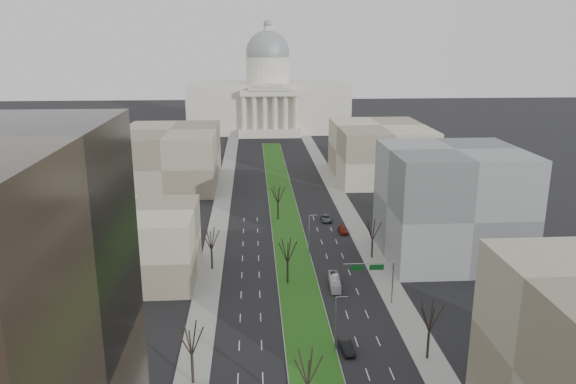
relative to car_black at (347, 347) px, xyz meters
name	(u,v)px	position (x,y,z in m)	size (l,w,h in m)	color
ground	(286,219)	(-5.47, 65.20, -0.80)	(600.00, 600.00, 0.00)	black
median	(286,220)	(-5.47, 64.19, -0.70)	(8.00, 222.03, 0.20)	#999993
sidewalk_left	(213,256)	(-22.97, 40.20, -0.72)	(5.00, 330.00, 0.15)	gray
sidewalk_right	(370,252)	(12.03, 40.20, -0.72)	(5.00, 330.00, 0.15)	gray
capitol	(268,98)	(-5.47, 214.79, 15.51)	(80.00, 46.00, 55.00)	beige
building_beige_left	(130,244)	(-38.47, 30.20, 6.20)	(26.00, 22.00, 14.00)	gray
building_grey_right	(451,204)	(28.53, 37.20, 11.20)	(28.00, 26.00, 24.00)	slate
building_far_left	(171,157)	(-40.47, 105.20, 8.20)	(30.00, 40.00, 18.00)	gray
building_far_right	(380,151)	(29.53, 110.20, 8.20)	(30.00, 40.00, 18.00)	gray
tree_left_mid	(191,338)	(-22.67, -6.80, 6.20)	(5.40, 5.40, 9.72)	black
tree_left_far	(211,238)	(-22.67, 33.20, 6.04)	(5.28, 5.28, 9.50)	black
tree_right_mid	(430,316)	(11.73, -2.80, 6.36)	(5.52, 5.52, 9.94)	black
tree_right_far	(373,230)	(11.73, 37.20, 5.73)	(5.04, 5.04, 9.07)	black
tree_median_a	(308,368)	(-7.47, -14.80, 6.20)	(5.40, 5.40, 9.72)	black
tree_median_b	(288,250)	(-7.47, 25.20, 6.20)	(5.40, 5.40, 9.72)	black
tree_median_c	(278,194)	(-7.47, 65.20, 6.20)	(5.40, 5.40, 9.72)	black
streetlamp_median_b	(336,323)	(-1.71, 0.20, 4.01)	(1.90, 0.20, 9.16)	gray
streetlamp_median_c	(309,234)	(-1.71, 40.20, 4.01)	(1.90, 0.20, 9.16)	gray
mast_arm_signs	(378,273)	(8.02, 15.23, 5.31)	(9.12, 0.24, 8.09)	gray
car_black	(347,347)	(0.00, 0.00, 0.00)	(1.69, 4.84, 1.60)	black
car_red	(343,230)	(8.00, 53.75, -0.10)	(1.95, 4.80, 1.39)	maroon
car_grey_far	(326,218)	(5.07, 63.35, -0.04)	(2.53, 5.49, 1.53)	#505458
box_van	(335,282)	(1.48, 22.90, 0.30)	(1.84, 7.86, 2.19)	white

